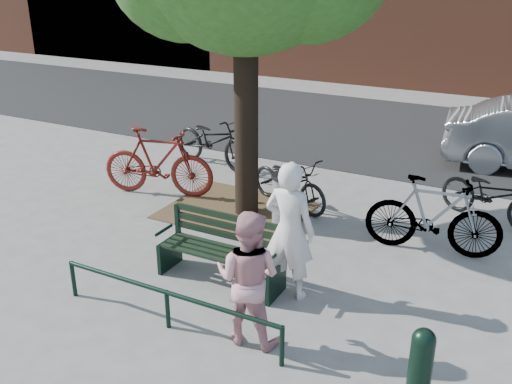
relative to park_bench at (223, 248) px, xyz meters
The scene contains 14 objects.
ground 0.49m from the park_bench, 90.00° to the right, with size 90.00×90.00×0.00m, color gray.
dirt_pit 2.39m from the park_bench, 115.24° to the left, with size 2.40×2.00×0.02m, color brown.
road 8.43m from the park_bench, 90.00° to the left, with size 40.00×7.00×0.01m, color black.
park_bench is the anchor object (origin of this frame).
guard_railing 1.28m from the park_bench, 90.00° to the right, with size 3.06×0.06×0.51m.
person_left 1.05m from the park_bench, ahead, with size 0.67×0.44×1.84m, color silver.
person_right 1.43m from the park_bench, 47.04° to the right, with size 0.78×0.61×1.60m, color #CC8C90.
bollard 3.14m from the park_bench, 21.72° to the right, with size 0.23×0.23×0.86m.
litter_bin 1.92m from the park_bench, 89.44° to the left, with size 0.45×0.45×0.92m.
bicycle_a 4.79m from the park_bench, 123.43° to the left, with size 0.75×2.14×1.13m, color black.
bicycle_b 3.42m from the park_bench, 141.59° to the left, with size 0.60×2.13×1.28m, color #5E130D.
bicycle_c 2.76m from the park_bench, 95.76° to the left, with size 0.62×1.78×0.93m, color black.
bicycle_d 3.18m from the park_bench, 42.62° to the left, with size 0.56×1.98×1.19m, color gray.
bicycle_e 4.77m from the park_bench, 51.31° to the left, with size 0.64×1.84×0.97m, color black.
Camera 1 is at (3.61, -5.78, 4.04)m, focal length 40.00 mm.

